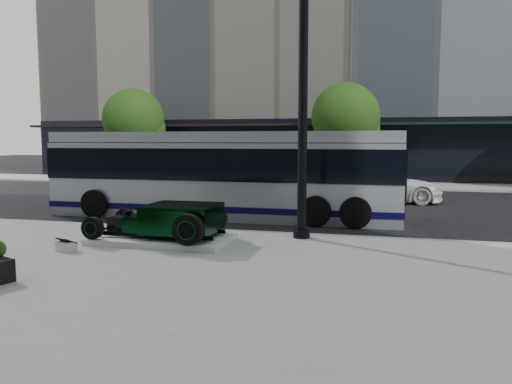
% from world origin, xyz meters
% --- Properties ---
extents(ground, '(120.00, 120.00, 0.00)m').
position_xyz_m(ground, '(0.00, 0.00, 0.00)').
color(ground, black).
rests_on(ground, ground).
extents(sidewalk_near, '(70.00, 17.00, 0.12)m').
position_xyz_m(sidewalk_near, '(0.00, -10.50, 0.06)').
color(sidewalk_near, gray).
rests_on(sidewalk_near, ground).
extents(sidewalk_far, '(70.00, 4.00, 0.12)m').
position_xyz_m(sidewalk_far, '(0.00, 14.00, 0.06)').
color(sidewalk_far, gray).
rests_on(sidewalk_far, ground).
extents(street_trees, '(29.80, 3.80, 5.70)m').
position_xyz_m(street_trees, '(1.15, 13.07, 3.77)').
color(street_trees, black).
rests_on(street_trees, sidewalk_far).
extents(display_plinth, '(3.40, 1.80, 0.15)m').
position_xyz_m(display_plinth, '(-2.17, -4.11, 0.20)').
color(display_plinth, silver).
rests_on(display_plinth, sidewalk_near).
extents(hot_rod, '(3.22, 2.00, 0.81)m').
position_xyz_m(hot_rod, '(-1.84, -4.11, 0.70)').
color(hot_rod, black).
rests_on(hot_rod, display_plinth).
extents(info_plaque, '(0.47, 0.40, 0.31)m').
position_xyz_m(info_plaque, '(-3.87, -5.58, 0.24)').
color(info_plaque, silver).
rests_on(info_plaque, sidewalk_near).
extents(lamppost, '(0.44, 0.44, 7.98)m').
position_xyz_m(lamppost, '(1.11, -2.68, 3.81)').
color(lamppost, black).
rests_on(lamppost, sidewalk_near).
extents(transit_bus, '(12.12, 2.88, 2.92)m').
position_xyz_m(transit_bus, '(-2.23, 0.99, 1.49)').
color(transit_bus, '#ABB1B5').
rests_on(transit_bus, ground).
extents(white_sedan, '(5.29, 2.54, 1.49)m').
position_xyz_m(white_sedan, '(2.98, 6.52, 0.74)').
color(white_sedan, white).
rests_on(white_sedan, ground).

